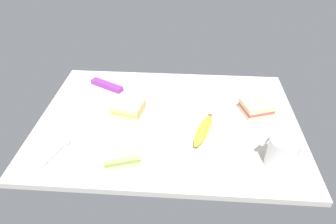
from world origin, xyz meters
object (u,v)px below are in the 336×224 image
at_px(sandwich_main, 128,108).
at_px(spoon, 62,147).
at_px(coffee_mug_black, 282,153).
at_px(banana, 203,130).
at_px(snack_bar, 107,85).
at_px(sandwich_extra, 256,108).
at_px(sandwich_side, 121,152).

bearing_deg(sandwich_main, spoon, 47.94).
relative_size(coffee_mug_black, banana, 0.61).
relative_size(coffee_mug_black, spoon, 0.84).
height_order(spoon, snack_bar, snack_bar).
height_order(coffee_mug_black, snack_bar, coffee_mug_black).
height_order(sandwich_main, sandwich_extra, same).
xyz_separation_m(coffee_mug_black, sandwich_side, (0.46, 0.00, -0.03)).
bearing_deg(spoon, sandwich_extra, -160.15).
bearing_deg(coffee_mug_black, sandwich_extra, -83.98).
height_order(sandwich_side, banana, sandwich_side).
distance_m(sandwich_side, sandwich_extra, 0.51).
relative_size(sandwich_side, snack_bar, 0.87).
xyz_separation_m(sandwich_main, sandwich_side, (-0.02, 0.22, 0.00)).
relative_size(sandwich_extra, banana, 0.71).
relative_size(sandwich_side, sandwich_extra, 1.06).
bearing_deg(spoon, sandwich_side, 171.57).
xyz_separation_m(sandwich_main, snack_bar, (0.12, -0.16, -0.01)).
bearing_deg(sandwich_main, snack_bar, -54.12).
bearing_deg(coffee_mug_black, snack_bar, -32.64).
bearing_deg(snack_bar, coffee_mug_black, 174.94).
bearing_deg(sandwich_side, snack_bar, -70.69).
relative_size(coffee_mug_black, snack_bar, 0.70).
distance_m(coffee_mug_black, snack_bar, 0.71).
height_order(coffee_mug_black, spoon, coffee_mug_black).
bearing_deg(sandwich_main, sandwich_extra, -175.93).
distance_m(sandwich_extra, spoon, 0.67).
height_order(banana, spoon, banana).
bearing_deg(banana, snack_bar, -34.65).
xyz_separation_m(sandwich_extra, spoon, (0.63, 0.23, -0.02)).
height_order(sandwich_side, snack_bar, sandwich_side).
distance_m(sandwich_extra, snack_bar, 0.59).
xyz_separation_m(coffee_mug_black, sandwich_extra, (0.03, -0.25, -0.03)).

